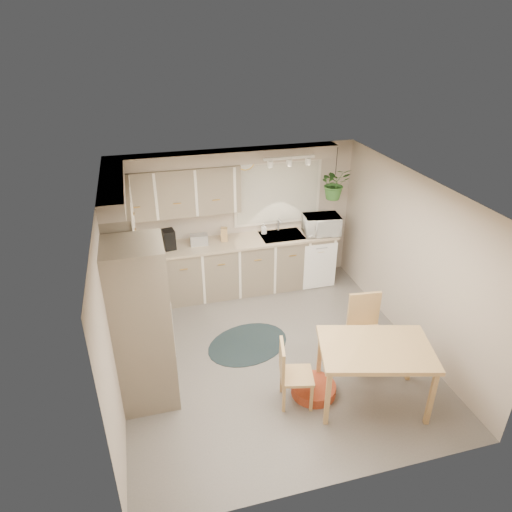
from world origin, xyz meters
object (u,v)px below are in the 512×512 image
(braided_rug, at_px, (248,344))
(microwave, at_px, (321,223))
(dining_table, at_px, (372,374))
(chair_back, at_px, (368,333))
(chair_left, at_px, (297,374))
(pet_bed, at_px, (313,389))

(braided_rug, xyz_separation_m, microwave, (1.64, 1.40, 1.14))
(dining_table, bearing_deg, chair_back, 67.88)
(chair_left, bearing_deg, microwave, 165.90)
(chair_left, bearing_deg, chair_back, 123.59)
(braided_rug, relative_size, pet_bed, 2.17)
(chair_back, bearing_deg, chair_left, 26.65)
(chair_left, height_order, braided_rug, chair_left)
(chair_left, relative_size, chair_back, 0.87)
(chair_left, relative_size, microwave, 1.44)
(chair_left, distance_m, microwave, 3.03)
(chair_back, bearing_deg, pet_bed, 28.28)
(chair_left, xyz_separation_m, pet_bed, (0.26, 0.07, -0.36))
(chair_left, bearing_deg, pet_bed, 117.82)
(dining_table, height_order, chair_left, chair_left)
(dining_table, xyz_separation_m, braided_rug, (-1.17, 1.43, -0.40))
(braided_rug, height_order, pet_bed, pet_bed)
(dining_table, bearing_deg, pet_bed, 155.35)
(dining_table, distance_m, chair_back, 0.70)
(dining_table, relative_size, microwave, 2.17)
(dining_table, relative_size, pet_bed, 2.30)
(chair_back, bearing_deg, microwave, -89.23)
(pet_bed, distance_m, microwave, 2.97)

